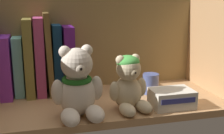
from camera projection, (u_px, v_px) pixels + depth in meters
shelf_board at (106, 103)px, 84.36cm from camera, size 66.88×29.77×2.00cm
shelf_back_panel at (95, 47)px, 95.58cm from camera, size 69.28×1.20×30.60cm
shelf_side_panel_right at (214, 50)px, 89.31cm from camera, size 1.60×32.17×30.60cm
book_1 at (6, 66)px, 86.72cm from camera, size 3.36×14.55×18.31cm
book_2 at (19, 66)px, 87.65cm from camera, size 2.80×9.73×17.74cm
book_3 at (29, 57)px, 87.78cm from camera, size 2.58×14.16×23.16cm
book_4 at (40, 56)px, 88.51cm from camera, size 2.75×12.98×23.45cm
book_5 at (49, 53)px, 88.99cm from camera, size 2.40×13.87×24.87cm
book_6 at (57, 59)px, 90.06cm from camera, size 2.62×9.31×21.13cm
book_7 at (68, 59)px, 90.91cm from camera, size 3.06×14.06×20.73cm
teddy_bear_larger at (78, 87)px, 70.95cm from camera, size 13.26×13.60×18.00cm
teddy_bear_smaller at (129, 84)px, 75.65cm from camera, size 11.13×11.52×14.81cm
pillar_candle at (151, 84)px, 89.63cm from camera, size 4.97×4.97×6.23cm
small_product_box at (172, 98)px, 78.60cm from camera, size 11.27×8.07×4.88cm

